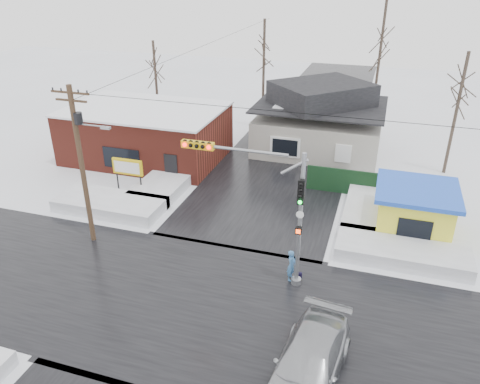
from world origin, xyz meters
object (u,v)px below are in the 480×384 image
(utility_pole, at_px, (82,158))
(kiosk, at_px, (414,210))
(traffic_signal, at_px, (268,199))
(marquee_sign, at_px, (128,168))
(car, at_px, (308,364))
(pedestrian, at_px, (291,266))

(utility_pole, xyz_separation_m, kiosk, (17.43, 6.49, -3.65))
(traffic_signal, bearing_deg, marquee_sign, 150.28)
(traffic_signal, distance_m, utility_pole, 10.39)
(traffic_signal, bearing_deg, kiosk, 44.84)
(traffic_signal, distance_m, car, 7.58)
(utility_pole, height_order, pedestrian, utility_pole)
(traffic_signal, height_order, kiosk, traffic_signal)
(traffic_signal, relative_size, marquee_sign, 2.75)
(kiosk, relative_size, pedestrian, 2.75)
(kiosk, bearing_deg, pedestrian, -130.82)
(utility_pole, height_order, car, utility_pole)
(marquee_sign, bearing_deg, pedestrian, -26.20)
(traffic_signal, relative_size, kiosk, 1.52)
(utility_pole, distance_m, car, 15.56)
(traffic_signal, xyz_separation_m, kiosk, (7.07, 7.03, -3.08))
(traffic_signal, bearing_deg, pedestrian, 13.04)
(utility_pole, bearing_deg, pedestrian, -1.21)
(marquee_sign, xyz_separation_m, pedestrian, (12.68, -6.24, -1.08))
(kiosk, bearing_deg, car, -106.79)
(traffic_signal, distance_m, marquee_sign, 13.42)
(traffic_signal, relative_size, utility_pole, 0.78)
(utility_pole, height_order, marquee_sign, utility_pole)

